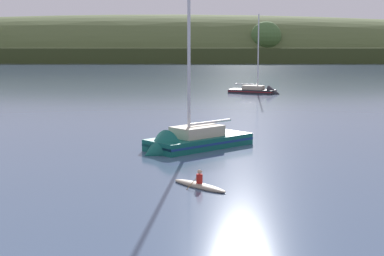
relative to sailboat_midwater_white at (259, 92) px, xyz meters
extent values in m
cube|color=#35401E|center=(0.59, 151.03, 2.52)|extent=(539.70, 88.58, 5.45)
ellipsoid|color=#4C5B33|center=(-33.00, 170.20, -0.20)|extent=(433.35, 99.38, 38.71)
sphere|color=#476B38|center=(10.49, 141.49, 9.37)|extent=(11.77, 11.77, 11.77)
cube|color=#232328|center=(-0.93, 0.38, -0.15)|extent=(7.08, 4.79, 1.02)
cone|color=#232328|center=(2.14, -0.88, -0.15)|extent=(2.43, 2.81, 2.35)
cube|color=maroon|center=(-0.93, 0.38, 0.11)|extent=(7.09, 4.81, 0.11)
cube|color=#BCB299|center=(-0.78, 0.32, 0.65)|extent=(3.40, 2.68, 0.58)
cylinder|color=silver|center=(-0.16, 0.07, 5.76)|extent=(0.17, 0.17, 10.80)
cylinder|color=silver|center=(-1.78, 0.73, 1.08)|extent=(3.28, 1.45, 0.14)
cube|color=#0F564C|center=(-6.63, -44.53, -0.16)|extent=(7.62, 7.63, 1.52)
cone|color=#0F564C|center=(-9.35, -47.25, -0.16)|extent=(3.46, 3.46, 2.97)
cube|color=navy|center=(-6.63, -44.53, 0.23)|extent=(7.64, 7.65, 0.16)
cube|color=#BCB299|center=(-6.77, -44.67, 0.96)|extent=(3.93, 3.94, 0.74)
cylinder|color=silver|center=(-7.31, -45.21, 6.54)|extent=(0.22, 0.22, 11.89)
cylinder|color=silver|center=(-5.89, -43.78, 1.48)|extent=(2.97, 2.98, 0.17)
ellipsoid|color=gray|center=(-6.12, -55.93, -0.13)|extent=(3.13, 2.99, 0.30)
cylinder|color=#B21E19|center=(-6.12, -55.93, 0.20)|extent=(0.45, 0.45, 0.55)
sphere|color=tan|center=(-6.12, -55.93, 0.60)|extent=(0.22, 0.22, 0.22)
cylinder|color=olive|center=(-6.41, -56.10, 0.13)|extent=(0.88, 0.94, 0.89)
camera|label=1|loc=(-4.85, -84.83, 7.04)|focal=54.77mm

